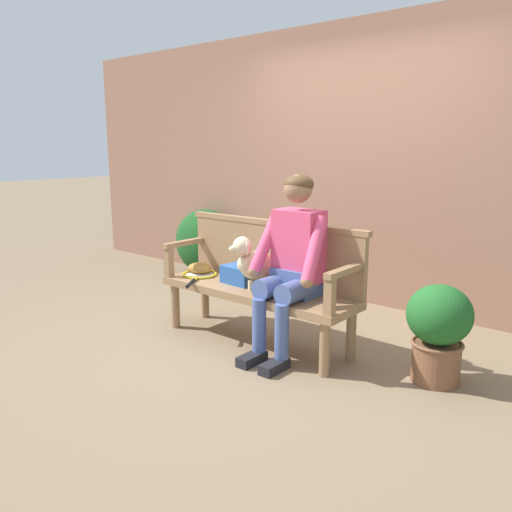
{
  "coord_description": "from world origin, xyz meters",
  "views": [
    {
      "loc": [
        2.45,
        -2.93,
        1.5
      ],
      "look_at": [
        0.0,
        0.0,
        0.69
      ],
      "focal_mm": 36.39,
      "sensor_mm": 36.0,
      "label": 1
    }
  ],
  "objects": [
    {
      "name": "ground_plane",
      "position": [
        0.0,
        0.0,
        0.0
      ],
      "size": [
        40.0,
        40.0,
        0.0
      ],
      "primitive_type": "plane",
      "color": "#7A664C"
    },
    {
      "name": "brick_garden_fence",
      "position": [
        0.0,
        1.64,
        1.32
      ],
      "size": [
        8.0,
        0.3,
        2.64
      ],
      "primitive_type": "cube",
      "color": "#936651",
      "rests_on": "ground"
    },
    {
      "name": "hedge_bush_mid_left",
      "position": [
        -1.84,
        1.29,
        0.39
      ],
      "size": [
        0.85,
        0.58,
        0.78
      ],
      "primitive_type": "ellipsoid",
      "color": "#194C1E",
      "rests_on": "ground"
    },
    {
      "name": "garden_bench",
      "position": [
        0.0,
        0.0,
        0.38
      ],
      "size": [
        1.63,
        0.47,
        0.44
      ],
      "color": "#93704C",
      "rests_on": "ground"
    },
    {
      "name": "bench_backrest",
      "position": [
        0.0,
        0.2,
        0.69
      ],
      "size": [
        1.67,
        0.06,
        0.5
      ],
      "color": "#93704C",
      "rests_on": "garden_bench"
    },
    {
      "name": "bench_armrest_left_end",
      "position": [
        -0.78,
        -0.08,
        0.64
      ],
      "size": [
        0.06,
        0.47,
        0.28
      ],
      "color": "#93704C",
      "rests_on": "garden_bench"
    },
    {
      "name": "bench_armrest_right_end",
      "position": [
        0.78,
        -0.08,
        0.64
      ],
      "size": [
        0.06,
        0.47,
        0.28
      ],
      "color": "#93704C",
      "rests_on": "garden_bench"
    },
    {
      "name": "person_seated",
      "position": [
        0.34,
        -0.01,
        0.71
      ],
      "size": [
        0.56,
        0.63,
        1.31
      ],
      "color": "black",
      "rests_on": "ground"
    },
    {
      "name": "dog_on_bench",
      "position": [
        -0.01,
        -0.01,
        0.64
      ],
      "size": [
        0.29,
        0.4,
        0.41
      ],
      "color": "beige",
      "rests_on": "garden_bench"
    },
    {
      "name": "tennis_racket",
      "position": [
        -0.6,
        -0.03,
        0.45
      ],
      "size": [
        0.44,
        0.56,
        0.03
      ],
      "color": "yellow",
      "rests_on": "garden_bench"
    },
    {
      "name": "baseball_glove",
      "position": [
        -0.67,
        0.05,
        0.48
      ],
      "size": [
        0.23,
        0.19,
        0.09
      ],
      "primitive_type": "ellipsoid",
      "rotation": [
        0.0,
        0.0,
        0.09
      ],
      "color": "#9E6B2D",
      "rests_on": "garden_bench"
    },
    {
      "name": "sports_bag",
      "position": [
        -0.18,
        0.03,
        0.51
      ],
      "size": [
        0.29,
        0.22,
        0.14
      ],
      "primitive_type": "cube",
      "rotation": [
        0.0,
        0.0,
        -0.08
      ],
      "color": "#2856A3",
      "rests_on": "garden_bench"
    },
    {
      "name": "potted_plant",
      "position": [
        1.33,
        0.22,
        0.36
      ],
      "size": [
        0.41,
        0.41,
        0.65
      ],
      "color": "brown",
      "rests_on": "ground"
    }
  ]
}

